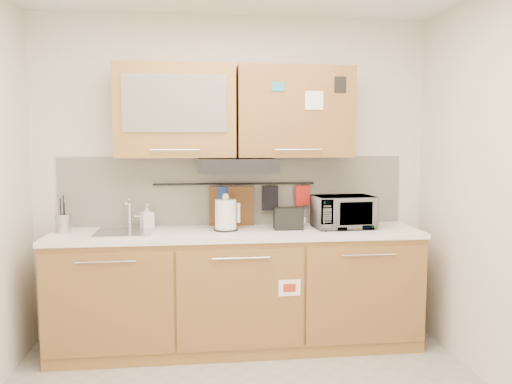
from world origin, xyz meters
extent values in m
plane|color=silver|center=(0.00, 1.50, 1.30)|extent=(3.20, 0.00, 3.20)
cube|color=#AE7F3D|center=(0.00, 1.20, 0.44)|extent=(2.80, 0.60, 0.88)
cube|color=black|center=(0.00, 1.20, 0.05)|extent=(2.80, 0.54, 0.10)
cube|color=olive|center=(-0.93, 0.89, 0.47)|extent=(0.91, 0.02, 0.74)
cylinder|color=silver|center=(-0.93, 0.86, 0.78)|extent=(0.41, 0.01, 0.01)
cube|color=olive|center=(0.00, 0.89, 0.47)|extent=(0.91, 0.02, 0.74)
cylinder|color=silver|center=(0.00, 0.86, 0.78)|extent=(0.41, 0.01, 0.01)
cube|color=olive|center=(0.93, 0.89, 0.47)|extent=(0.91, 0.02, 0.74)
cylinder|color=silver|center=(0.93, 0.86, 0.78)|extent=(0.41, 0.01, 0.01)
cube|color=white|center=(0.00, 1.19, 0.90)|extent=(2.82, 0.62, 0.04)
cube|color=silver|center=(0.00, 1.49, 1.20)|extent=(2.80, 0.02, 0.56)
cube|color=#AE7F3D|center=(-0.46, 1.32, 1.83)|extent=(0.90, 0.35, 0.70)
cube|color=silver|center=(-0.46, 1.14, 1.88)|extent=(0.76, 0.02, 0.42)
cube|color=olive|center=(0.46, 1.32, 1.83)|extent=(0.90, 0.35, 0.70)
cube|color=white|center=(0.58, 1.14, 1.91)|extent=(0.14, 0.00, 0.14)
cube|color=black|center=(0.00, 1.25, 1.42)|extent=(0.60, 0.46, 0.10)
cube|color=silver|center=(-0.85, 1.20, 0.92)|extent=(0.42, 0.40, 0.03)
cylinder|color=silver|center=(-0.83, 1.36, 1.04)|extent=(0.03, 0.03, 0.24)
cylinder|color=silver|center=(-0.83, 1.28, 1.14)|extent=(0.02, 0.18, 0.02)
cylinder|color=black|center=(0.00, 1.45, 1.26)|extent=(1.30, 0.02, 0.02)
cylinder|color=#B3B3B8|center=(-1.30, 1.24, 0.99)|extent=(0.14, 0.14, 0.14)
cylinder|color=black|center=(-1.32, 1.25, 1.05)|extent=(0.01, 0.01, 0.26)
cylinder|color=black|center=(-1.29, 1.23, 1.04)|extent=(0.01, 0.01, 0.24)
cylinder|color=black|center=(-1.30, 1.26, 1.06)|extent=(0.01, 0.01, 0.28)
cylinder|color=black|center=(-1.31, 1.22, 1.02)|extent=(0.01, 0.01, 0.21)
cylinder|color=white|center=(-0.09, 1.21, 1.04)|extent=(0.21, 0.21, 0.24)
sphere|color=white|center=(-0.09, 1.21, 1.18)|extent=(0.05, 0.05, 0.05)
cube|color=white|center=(0.01, 1.25, 1.05)|extent=(0.03, 0.04, 0.15)
cylinder|color=black|center=(-0.09, 1.21, 0.93)|extent=(0.19, 0.19, 0.01)
cube|color=black|center=(0.40, 1.21, 1.00)|extent=(0.23, 0.14, 0.17)
cube|color=black|center=(0.36, 1.21, 1.08)|extent=(0.07, 0.10, 0.01)
cube|color=black|center=(0.44, 1.20, 1.08)|extent=(0.07, 0.10, 0.01)
imported|color=#999999|center=(0.84, 1.22, 1.05)|extent=(0.48, 0.34, 0.25)
imported|color=#999999|center=(-0.70, 1.36, 1.02)|extent=(0.12, 0.12, 0.20)
cube|color=brown|center=(-0.03, 1.44, 1.02)|extent=(0.36, 0.05, 0.44)
cube|color=#1F3E92|center=(-0.12, 1.44, 1.15)|extent=(0.11, 0.06, 0.18)
cube|color=black|center=(0.29, 1.44, 1.14)|extent=(0.13, 0.04, 0.20)
cube|color=red|center=(0.56, 1.44, 1.16)|extent=(0.13, 0.06, 0.16)
camera|label=1|loc=(-0.30, -2.58, 1.59)|focal=35.00mm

